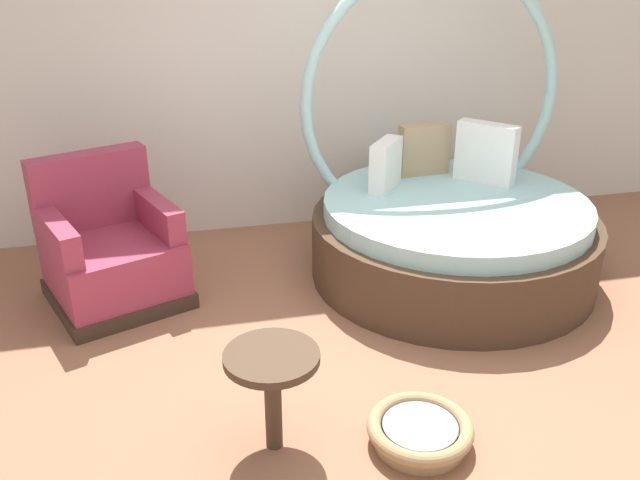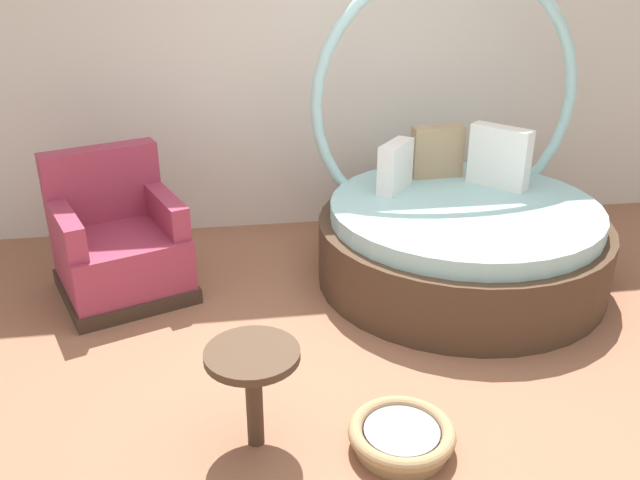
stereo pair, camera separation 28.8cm
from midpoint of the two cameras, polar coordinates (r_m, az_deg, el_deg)
The scene contains 6 objects.
ground_plane at distance 3.85m, azimuth 2.43°, elevation -11.27°, with size 8.00×8.00×0.02m, color #936047.
back_wall at distance 5.39m, azimuth -3.84°, elevation 17.04°, with size 8.00×0.12×3.09m, color silver.
round_daybed at distance 4.83m, azimuth 9.21°, elevation 1.68°, with size 1.98×1.98×2.11m.
red_armchair at distance 4.67m, azimuth -18.91°, elevation -1.02°, with size 1.03×1.03×0.94m.
pet_basket at distance 3.37m, azimuth 5.88°, elevation -15.76°, with size 0.51×0.51×0.13m.
side_table at distance 3.15m, azimuth -6.73°, elevation -10.93°, with size 0.44×0.44×0.52m.
Camera 1 is at (-0.99, -2.98, 2.24)m, focal length 38.08 mm.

